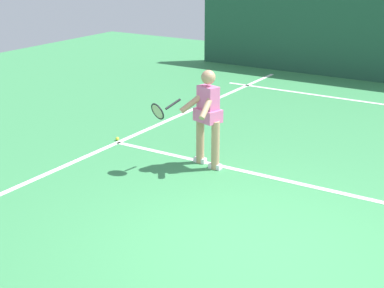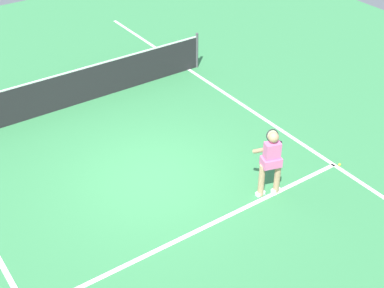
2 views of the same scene
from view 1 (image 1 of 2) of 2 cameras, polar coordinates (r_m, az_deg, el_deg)
name	(u,v)px [view 1 (image 1 of 2)]	position (r m, az deg, el deg)	size (l,w,h in m)	color
ground_plane	(250,245)	(6.80, 5.90, -10.13)	(25.02, 25.02, 0.00)	#38844C
service_line_marking	(312,186)	(8.47, 12.01, -4.21)	(7.29, 0.10, 0.01)	white
sideline_right_marking	(32,180)	(8.83, -15.81, -3.53)	(0.10, 17.24, 0.01)	white
tennis_player	(206,115)	(8.78, 1.44, 2.95)	(0.97, 0.88, 1.55)	tan
tennis_ball_mid	(117,139)	(10.28, -7.54, 0.53)	(0.07, 0.07, 0.07)	#D1E533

